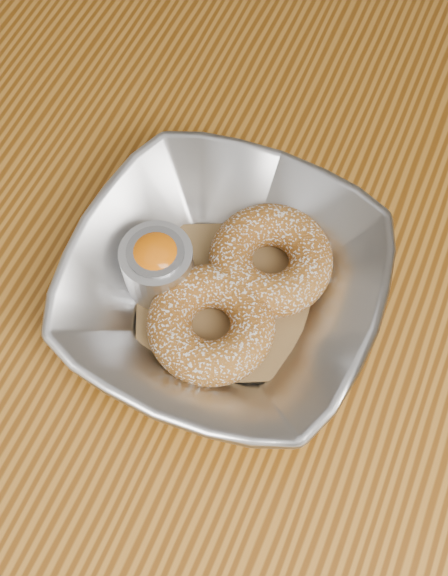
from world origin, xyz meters
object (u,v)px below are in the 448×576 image
at_px(donut_back, 271,260).
at_px(ramekin, 158,264).
at_px(serving_bowl, 224,288).
at_px(table, 206,281).
at_px(donut_front, 211,324).

height_order(donut_back, ramekin, ramekin).
height_order(serving_bowl, donut_back, serving_bowl).
height_order(table, donut_front, donut_front).
distance_m(serving_bowl, donut_front, 0.03).
distance_m(table, ramekin, 0.15).
bearing_deg(donut_back, serving_bowl, -121.59).
bearing_deg(donut_front, serving_bowl, 95.10).
xyz_separation_m(serving_bowl, ramekin, (-0.06, -0.00, 0.01)).
bearing_deg(donut_back, ramekin, -151.11).
bearing_deg(serving_bowl, ramekin, -175.22).
relative_size(table, donut_back, 11.69).
bearing_deg(ramekin, donut_back, 28.89).
bearing_deg(donut_back, donut_front, -106.85).
height_order(table, ramekin, ramekin).
relative_size(serving_bowl, donut_front, 2.44).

